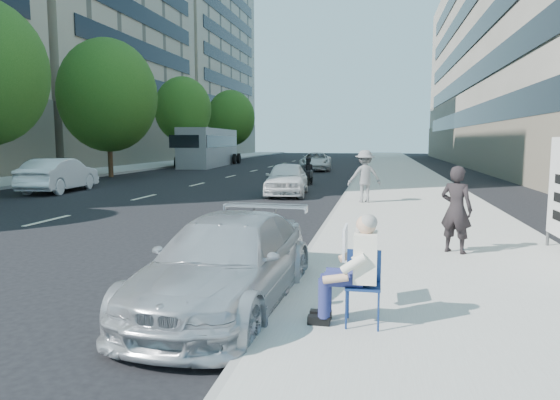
% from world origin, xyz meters
% --- Properties ---
extents(ground, '(160.00, 160.00, 0.00)m').
position_xyz_m(ground, '(0.00, 0.00, 0.00)').
color(ground, black).
rests_on(ground, ground).
extents(near_sidewalk, '(5.00, 120.00, 0.15)m').
position_xyz_m(near_sidewalk, '(4.00, 20.00, 0.07)').
color(near_sidewalk, '#A6A49B').
rests_on(near_sidewalk, ground).
extents(far_sidewalk, '(4.50, 120.00, 0.15)m').
position_xyz_m(far_sidewalk, '(-16.75, 20.00, 0.07)').
color(far_sidewalk, '#A6A49B').
rests_on(far_sidewalk, ground).
extents(far_bldg_north, '(22.00, 28.00, 28.00)m').
position_xyz_m(far_bldg_north, '(-30.00, 62.00, 14.00)').
color(far_bldg_north, tan).
rests_on(far_bldg_north, ground).
extents(tree_far_c, '(6.00, 6.00, 8.47)m').
position_xyz_m(tree_far_c, '(-13.70, 18.00, 5.02)').
color(tree_far_c, '#382616').
rests_on(tree_far_c, ground).
extents(tree_far_d, '(4.80, 4.80, 7.65)m').
position_xyz_m(tree_far_d, '(-13.70, 30.00, 4.89)').
color(tree_far_d, '#382616').
rests_on(tree_far_d, ground).
extents(tree_far_e, '(5.40, 5.40, 7.89)m').
position_xyz_m(tree_far_e, '(-13.70, 44.00, 4.78)').
color(tree_far_e, '#382616').
rests_on(tree_far_e, ground).
extents(seated_protester, '(0.83, 1.12, 1.31)m').
position_xyz_m(seated_protester, '(2.53, -4.81, 0.87)').
color(seated_protester, navy).
rests_on(seated_protester, near_sidewalk).
extents(jogger, '(1.30, 0.95, 1.81)m').
position_xyz_m(jogger, '(2.30, 6.92, 1.05)').
color(jogger, slate).
rests_on(jogger, near_sidewalk).
extents(pedestrian_woman, '(0.73, 0.65, 1.67)m').
position_xyz_m(pedestrian_woman, '(4.24, -0.69, 0.98)').
color(pedestrian_woman, black).
rests_on(pedestrian_woman, near_sidewalk).
extents(parked_sedan, '(1.94, 4.34, 1.24)m').
position_xyz_m(parked_sedan, '(0.76, -4.12, 0.62)').
color(parked_sedan, '#B7BABF').
rests_on(parked_sedan, ground).
extents(white_sedan_near, '(1.99, 4.20, 1.39)m').
position_xyz_m(white_sedan_near, '(-1.00, 9.94, 0.69)').
color(white_sedan_near, white).
rests_on(white_sedan_near, ground).
extents(white_sedan_mid, '(2.10, 4.69, 1.50)m').
position_xyz_m(white_sedan_mid, '(-11.20, 9.31, 0.75)').
color(white_sedan_mid, white).
rests_on(white_sedan_mid, ground).
extents(white_sedan_far, '(2.64, 5.10, 1.37)m').
position_xyz_m(white_sedan_far, '(-1.94, 27.12, 0.69)').
color(white_sedan_far, silver).
rests_on(white_sedan_far, ground).
extents(motorcycle, '(0.70, 2.04, 1.42)m').
position_xyz_m(motorcycle, '(-0.77, 15.06, 0.64)').
color(motorcycle, black).
rests_on(motorcycle, ground).
extents(bus, '(3.57, 12.23, 3.30)m').
position_xyz_m(bus, '(-12.19, 32.37, 1.64)').
color(bus, gray).
rests_on(bus, ground).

